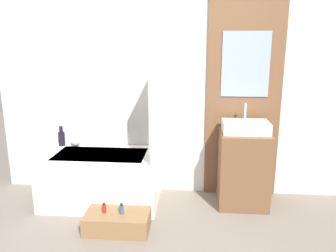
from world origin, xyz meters
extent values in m
cube|color=silver|center=(0.00, 1.58, 1.30)|extent=(4.20, 0.06, 2.60)
cube|color=brown|center=(0.77, 1.53, 1.30)|extent=(0.83, 0.03, 2.60)
cube|color=#8C9EB2|center=(0.77, 1.51, 1.53)|extent=(0.52, 0.01, 0.71)
cube|color=white|center=(-0.80, 1.17, 0.29)|extent=(1.27, 0.72, 0.57)
cube|color=silver|center=(-0.80, 1.17, 0.57)|extent=(0.99, 0.50, 0.01)
cube|color=silver|center=(-0.19, 1.07, 1.08)|extent=(0.01, 0.48, 1.02)
cube|color=olive|center=(-0.49, 0.60, 0.09)|extent=(0.61, 0.33, 0.18)
cube|color=brown|center=(0.77, 1.26, 0.41)|extent=(0.53, 0.49, 0.83)
cube|color=white|center=(0.77, 1.26, 0.89)|extent=(0.49, 0.33, 0.12)
cylinder|color=silver|center=(0.77, 1.35, 1.04)|extent=(0.02, 0.02, 0.18)
cylinder|color=black|center=(-1.34, 1.44, 0.65)|extent=(0.08, 0.08, 0.17)
cylinder|color=black|center=(-1.34, 1.44, 0.77)|extent=(0.04, 0.04, 0.07)
sphere|color=silver|center=(-1.17, 1.42, 0.63)|extent=(0.12, 0.12, 0.12)
cylinder|color=red|center=(-0.61, 0.60, 0.22)|extent=(0.04, 0.04, 0.08)
cylinder|color=black|center=(-0.61, 0.60, 0.27)|extent=(0.02, 0.02, 0.02)
cylinder|color=#2D567A|center=(-0.44, 0.60, 0.22)|extent=(0.04, 0.04, 0.08)
cylinder|color=black|center=(-0.44, 0.60, 0.27)|extent=(0.02, 0.02, 0.02)
camera|label=1|loc=(0.23, -2.18, 1.73)|focal=35.00mm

